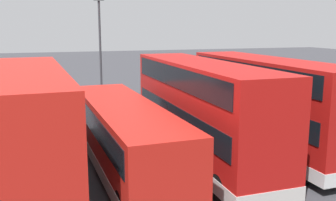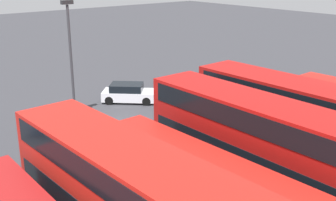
% 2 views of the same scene
% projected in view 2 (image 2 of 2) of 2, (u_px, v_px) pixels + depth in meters
% --- Properties ---
extents(ground_plane, '(140.00, 140.00, 0.00)m').
position_uv_depth(ground_plane, '(119.00, 124.00, 27.90)').
color(ground_plane, '#38383D').
extents(bus_double_decker_third, '(2.92, 11.51, 4.55)m').
position_uv_depth(bus_double_decker_third, '(294.00, 122.00, 21.45)').
color(bus_double_decker_third, '#B71411').
rests_on(bus_double_decker_third, ground).
extents(bus_double_decker_fourth, '(2.71, 11.64, 4.55)m').
position_uv_depth(bus_double_decker_fourth, '(256.00, 145.00, 18.75)').
color(bus_double_decker_fourth, '#B71411').
rests_on(bus_double_decker_fourth, ground).
extents(bus_single_deck_fifth, '(2.96, 11.49, 2.95)m').
position_uv_depth(bus_single_deck_fifth, '(203.00, 190.00, 16.59)').
color(bus_single_deck_fifth, red).
rests_on(bus_single_deck_fifth, ground).
extents(car_small_green, '(4.16, 4.09, 1.43)m').
position_uv_depth(car_small_green, '(129.00, 93.00, 32.26)').
color(car_small_green, silver).
rests_on(car_small_green, ground).
extents(lamp_post_tall, '(0.70, 0.30, 8.13)m').
position_uv_depth(lamp_post_tall, '(71.00, 57.00, 25.52)').
color(lamp_post_tall, '#38383D').
rests_on(lamp_post_tall, ground).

